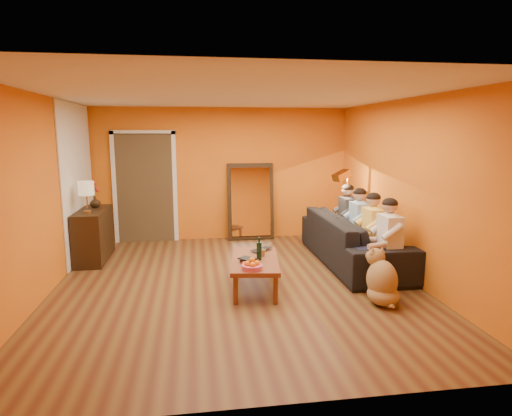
{
  "coord_description": "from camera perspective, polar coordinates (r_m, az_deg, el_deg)",
  "views": [
    {
      "loc": [
        -0.55,
        -5.72,
        2.1
      ],
      "look_at": [
        0.35,
        0.5,
        1.0
      ],
      "focal_mm": 30.0,
      "sensor_mm": 36.0,
      "label": 1
    }
  ],
  "objects": [
    {
      "name": "room_shell",
      "position": [
        6.17,
        -3.05,
        2.46
      ],
      "size": [
        5.0,
        5.5,
        2.6
      ],
      "color": "brown",
      "rests_on": "ground"
    },
    {
      "name": "white_accent",
      "position": [
        7.76,
        -22.66,
        3.24
      ],
      "size": [
        0.02,
        1.9,
        2.58
      ],
      "primitive_type": "cube",
      "color": "white",
      "rests_on": "wall_left"
    },
    {
      "name": "doorway_recess",
      "position": [
        8.67,
        -14.48,
        2.65
      ],
      "size": [
        1.06,
        0.3,
        2.1
      ],
      "primitive_type": "cube",
      "color": "#3F2D19",
      "rests_on": "floor"
    },
    {
      "name": "door_jamb_left",
      "position": [
        8.63,
        -18.33,
        2.43
      ],
      "size": [
        0.08,
        0.06,
        2.2
      ],
      "primitive_type": "cube",
      "color": "white",
      "rests_on": "wall_back"
    },
    {
      "name": "door_jamb_right",
      "position": [
        8.51,
        -10.75,
        2.66
      ],
      "size": [
        0.08,
        0.06,
        2.2
      ],
      "primitive_type": "cube",
      "color": "white",
      "rests_on": "wall_back"
    },
    {
      "name": "door_header",
      "position": [
        8.49,
        -14.89,
        9.73
      ],
      "size": [
        1.22,
        0.06,
        0.08
      ],
      "primitive_type": "cube",
      "color": "white",
      "rests_on": "wall_back"
    },
    {
      "name": "mirror_frame",
      "position": [
        8.53,
        -0.73,
        0.89
      ],
      "size": [
        0.92,
        0.27,
        1.51
      ],
      "primitive_type": "cube",
      "rotation": [
        -0.14,
        0.0,
        0.0
      ],
      "color": "black",
      "rests_on": "floor"
    },
    {
      "name": "mirror_glass",
      "position": [
        8.49,
        -0.69,
        0.85
      ],
      "size": [
        0.78,
        0.21,
        1.35
      ],
      "primitive_type": "cube",
      "rotation": [
        -0.14,
        0.0,
        0.0
      ],
      "color": "white",
      "rests_on": "mirror_frame"
    },
    {
      "name": "sideboard",
      "position": [
        7.65,
        -20.81,
        -3.38
      ],
      "size": [
        0.44,
        1.18,
        0.85
      ],
      "primitive_type": "cube",
      "color": "black",
      "rests_on": "floor"
    },
    {
      "name": "table_lamp",
      "position": [
        7.24,
        -21.65,
        1.32
      ],
      "size": [
        0.24,
        0.24,
        0.51
      ],
      "primitive_type": null,
      "color": "beige",
      "rests_on": "sideboard"
    },
    {
      "name": "sofa",
      "position": [
        7.18,
        12.88,
        -4.11
      ],
      "size": [
        2.68,
        1.05,
        0.78
      ],
      "primitive_type": "imported",
      "rotation": [
        0.0,
        0.0,
        1.57
      ],
      "color": "black",
      "rests_on": "floor"
    },
    {
      "name": "coffee_table",
      "position": [
        5.91,
        -0.15,
        -8.75
      ],
      "size": [
        0.77,
        1.29,
        0.42
      ],
      "primitive_type": null,
      "rotation": [
        0.0,
        0.0,
        -0.13
      ],
      "color": "brown",
      "rests_on": "floor"
    },
    {
      "name": "floor_lamp",
      "position": [
        7.72,
        12.0,
        -0.6
      ],
      "size": [
        0.37,
        0.34,
        1.44
      ],
      "primitive_type": null,
      "rotation": [
        0.0,
        0.0,
        0.4
      ],
      "color": "#A87731",
      "rests_on": "floor"
    },
    {
      "name": "dog",
      "position": [
        5.6,
        16.47,
        -8.69
      ],
      "size": [
        0.57,
        0.69,
        0.7
      ],
      "primitive_type": null,
      "rotation": [
        0.0,
        0.0,
        -0.36
      ],
      "color": "#986F44",
      "rests_on": "floor"
    },
    {
      "name": "person_far_left",
      "position": [
        6.28,
        17.34,
        -4.25
      ],
      "size": [
        0.7,
        0.44,
        1.22
      ],
      "primitive_type": null,
      "color": "silver",
      "rests_on": "sofa"
    },
    {
      "name": "person_mid_left",
      "position": [
        6.77,
        15.34,
        -3.15
      ],
      "size": [
        0.7,
        0.44,
        1.22
      ],
      "primitive_type": null,
      "color": "#FBCB53",
      "rests_on": "sofa"
    },
    {
      "name": "person_mid_right",
      "position": [
        7.26,
        13.62,
        -2.2
      ],
      "size": [
        0.7,
        0.44,
        1.22
      ],
      "primitive_type": null,
      "color": "#8FB4DD",
      "rests_on": "sofa"
    },
    {
      "name": "person_far_right",
      "position": [
        7.77,
        12.12,
        -1.36
      ],
      "size": [
        0.7,
        0.44,
        1.22
      ],
      "primitive_type": null,
      "color": "#2F2F33",
      "rests_on": "sofa"
    },
    {
      "name": "fruit_bowl",
      "position": [
        5.38,
        -0.53,
        -7.39
      ],
      "size": [
        0.26,
        0.26,
        0.16
      ],
      "primitive_type": null,
      "color": "#D54B74",
      "rests_on": "coffee_table"
    },
    {
      "name": "wine_bottle",
      "position": [
        5.76,
        0.42,
        -5.44
      ],
      "size": [
        0.07,
        0.07,
        0.31
      ],
      "primitive_type": "cylinder",
      "color": "black",
      "rests_on": "coffee_table"
    },
    {
      "name": "tumbler",
      "position": [
        5.96,
        0.84,
        -5.99
      ],
      "size": [
        0.13,
        0.13,
        0.09
      ],
      "primitive_type": "imported",
      "rotation": [
        0.0,
        0.0,
        -0.31
      ],
      "color": "#B27F3F",
      "rests_on": "coffee_table"
    },
    {
      "name": "laptop",
      "position": [
        6.2,
        1.05,
        -5.68
      ],
      "size": [
        0.41,
        0.39,
        0.03
      ],
      "primitive_type": "imported",
      "rotation": [
        0.0,
        0.0,
        0.66
      ],
      "color": "black",
      "rests_on": "coffee_table"
    },
    {
      "name": "book_lower",
      "position": [
        5.63,
        -1.69,
        -7.33
      ],
      "size": [
        0.26,
        0.3,
        0.02
      ],
      "primitive_type": "imported",
      "rotation": [
        0.0,
        0.0,
        0.33
      ],
      "color": "black",
      "rests_on": "coffee_table"
    },
    {
      "name": "book_mid",
      "position": [
        5.63,
        -1.6,
        -7.1
      ],
      "size": [
        0.25,
        0.28,
        0.02
      ],
      "primitive_type": "imported",
      "rotation": [
        0.0,
        0.0,
        -0.46
      ],
      "color": "#AC2613",
      "rests_on": "book_lower"
    },
    {
      "name": "book_upper",
      "position": [
        5.61,
        -1.68,
        -6.98
      ],
      "size": [
        0.27,
        0.27,
        0.02
      ],
      "primitive_type": "imported",
      "rotation": [
        0.0,
        0.0,
        0.74
      ],
      "color": "black",
      "rests_on": "book_mid"
    },
    {
      "name": "vase",
      "position": [
        7.8,
        -20.66,
        0.75
      ],
      "size": [
        0.18,
        0.18,
        0.19
      ],
      "primitive_type": "imported",
      "color": "black",
      "rests_on": "sideboard"
    },
    {
      "name": "flowers",
      "position": [
        7.76,
        -20.77,
        2.58
      ],
      "size": [
        0.17,
        0.17,
        0.45
      ],
      "primitive_type": null,
      "color": "#AC2613",
      "rests_on": "vase"
    }
  ]
}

